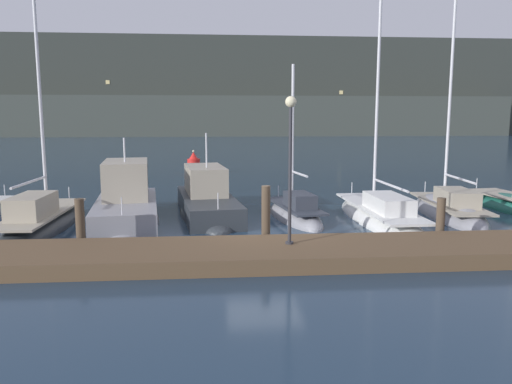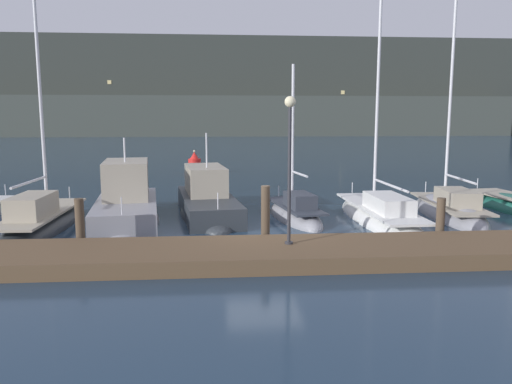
# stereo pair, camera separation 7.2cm
# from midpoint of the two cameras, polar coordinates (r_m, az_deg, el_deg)

# --- Properties ---
(ground_plane) EXTENTS (400.00, 400.00, 0.00)m
(ground_plane) POSITION_cam_midpoint_polar(r_m,az_deg,el_deg) (16.64, 0.80, -5.74)
(ground_plane) COLOR #1E3347
(dock) EXTENTS (29.66, 2.80, 0.45)m
(dock) POSITION_cam_midpoint_polar(r_m,az_deg,el_deg) (14.46, 1.66, -7.04)
(dock) COLOR brown
(dock) RESTS_ON ground
(mooring_pile_1) EXTENTS (0.28, 0.28, 1.63)m
(mooring_pile_1) POSITION_cam_midpoint_polar(r_m,az_deg,el_deg) (16.38, -19.56, -3.55)
(mooring_pile_1) COLOR #4C3D2D
(mooring_pile_1) RESTS_ON ground
(mooring_pile_2) EXTENTS (0.28, 0.28, 1.96)m
(mooring_pile_2) POSITION_cam_midpoint_polar(r_m,az_deg,el_deg) (15.88, 1.00, -2.80)
(mooring_pile_2) COLOR #4C3D2D
(mooring_pile_2) RESTS_ON ground
(mooring_pile_3) EXTENTS (0.28, 0.28, 1.50)m
(mooring_pile_3) POSITION_cam_midpoint_polar(r_m,az_deg,el_deg) (17.47, 20.22, -3.06)
(mooring_pile_3) COLOR #4C3D2D
(mooring_pile_3) RESTS_ON ground
(sailboat_berth_2) EXTENTS (1.97, 7.37, 10.79)m
(sailboat_berth_2) POSITION_cam_midpoint_polar(r_m,az_deg,el_deg) (20.12, -23.40, -3.43)
(sailboat_berth_2) COLOR #2D3338
(sailboat_berth_2) RESTS_ON ground
(motorboat_berth_3) EXTENTS (3.38, 7.45, 3.81)m
(motorboat_berth_3) POSITION_cam_midpoint_polar(r_m,az_deg,el_deg) (20.53, -14.66, -1.90)
(motorboat_berth_3) COLOR gray
(motorboat_berth_3) RESTS_ON ground
(motorboat_berth_4) EXTENTS (3.23, 7.61, 4.10)m
(motorboat_berth_4) POSITION_cam_midpoint_polar(r_m,az_deg,el_deg) (21.19, -5.68, -1.71)
(motorboat_berth_4) COLOR #2D3338
(motorboat_berth_4) RESTS_ON ground
(sailboat_berth_5) EXTENTS (2.28, 5.33, 6.86)m
(sailboat_berth_5) POSITION_cam_midpoint_polar(r_m,az_deg,el_deg) (20.36, 4.38, -2.79)
(sailboat_berth_5) COLOR gray
(sailboat_berth_5) RESTS_ON ground
(sailboat_berth_6) EXTENTS (2.09, 8.26, 11.02)m
(sailboat_berth_6) POSITION_cam_midpoint_polar(r_m,az_deg,el_deg) (20.50, 13.81, -2.87)
(sailboat_berth_6) COLOR white
(sailboat_berth_6) RESTS_ON ground
(sailboat_berth_7) EXTENTS (2.55, 6.88, 10.02)m
(sailboat_berth_7) POSITION_cam_midpoint_polar(r_m,az_deg,el_deg) (22.41, 21.06, -2.29)
(sailboat_berth_7) COLOR gray
(sailboat_berth_7) RESTS_ON ground
(channel_buoy) EXTENTS (1.35, 1.35, 1.74)m
(channel_buoy) POSITION_cam_midpoint_polar(r_m,az_deg,el_deg) (36.24, -7.20, 3.01)
(channel_buoy) COLOR red
(channel_buoy) RESTS_ON ground
(dock_lamppost) EXTENTS (0.32, 0.32, 4.25)m
(dock_lamppost) POSITION_cam_midpoint_polar(r_m,az_deg,el_deg) (14.23, 3.80, 5.15)
(dock_lamppost) COLOR #2D2D33
(dock_lamppost) RESTS_ON dock
(hillside_backdrop) EXTENTS (240.00, 23.00, 21.40)m
(hillside_backdrop) POSITION_cam_midpoint_polar(r_m,az_deg,el_deg) (117.18, -4.74, 11.41)
(hillside_backdrop) COLOR #333833
(hillside_backdrop) RESTS_ON ground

